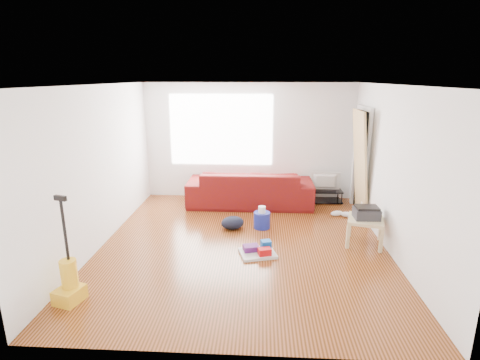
# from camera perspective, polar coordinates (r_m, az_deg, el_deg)

# --- Properties ---
(room) EXTENTS (4.51, 5.01, 2.51)m
(room) POSITION_cam_1_polar(r_m,az_deg,el_deg) (5.86, 1.27, 2.06)
(room) COLOR #462206
(room) RESTS_ON ground
(sofa) EXTENTS (2.58, 1.01, 0.75)m
(sofa) POSITION_cam_1_polar(r_m,az_deg,el_deg) (7.94, 1.52, -3.74)
(sofa) COLOR #560B16
(sofa) RESTS_ON ground
(tv_stand) EXTENTS (0.73, 0.43, 0.27)m
(tv_stand) POSITION_cam_1_polar(r_m,az_deg,el_deg) (8.26, 12.75, -2.31)
(tv_stand) COLOR black
(tv_stand) RESTS_ON ground
(tv) EXTENTS (0.64, 0.08, 0.37)m
(tv) POSITION_cam_1_polar(r_m,az_deg,el_deg) (8.18, 12.88, -0.23)
(tv) COLOR black
(tv) RESTS_ON tv_stand
(side_table) EXTENTS (0.66, 0.66, 0.44)m
(side_table) POSITION_cam_1_polar(r_m,az_deg,el_deg) (6.32, 18.59, -6.15)
(side_table) COLOR #CFB777
(side_table) RESTS_ON ground
(printer) EXTENTS (0.39, 0.30, 0.20)m
(printer) POSITION_cam_1_polar(r_m,az_deg,el_deg) (6.26, 18.72, -4.73)
(printer) COLOR #2B2B30
(printer) RESTS_ON side_table
(bucket) EXTENTS (0.38, 0.38, 0.29)m
(bucket) POSITION_cam_1_polar(r_m,az_deg,el_deg) (6.77, 3.34, -7.26)
(bucket) COLOR navy
(bucket) RESTS_ON ground
(toilet_paper) EXTENTS (0.13, 0.13, 0.12)m
(toilet_paper) POSITION_cam_1_polar(r_m,az_deg,el_deg) (6.67, 3.34, -5.70)
(toilet_paper) COLOR white
(toilet_paper) RESTS_ON bucket
(cleaning_tray) EXTENTS (0.61, 0.54, 0.19)m
(cleaning_tray) POSITION_cam_1_polar(r_m,az_deg,el_deg) (5.79, 2.86, -10.72)
(cleaning_tray) COLOR silver
(cleaning_tray) RESTS_ON ground
(backpack) EXTENTS (0.50, 0.45, 0.22)m
(backpack) POSITION_cam_1_polar(r_m,az_deg,el_deg) (6.71, -1.14, -7.42)
(backpack) COLOR black
(backpack) RESTS_ON ground
(sneakers) EXTENTS (0.46, 0.24, 0.10)m
(sneakers) POSITION_cam_1_polar(r_m,az_deg,el_deg) (7.51, 15.28, -5.02)
(sneakers) COLOR silver
(sneakers) RESTS_ON ground
(vacuum) EXTENTS (0.35, 0.38, 1.31)m
(vacuum) POSITION_cam_1_polar(r_m,az_deg,el_deg) (5.06, -24.60, -13.99)
(vacuum) COLOR yellow
(vacuum) RESTS_ON ground
(door_panel) EXTENTS (0.25, 0.81, 2.03)m
(door_panel) POSITION_cam_1_polar(r_m,az_deg,el_deg) (7.65, 17.22, -5.21)
(door_panel) COLOR tan
(door_panel) RESTS_ON ground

